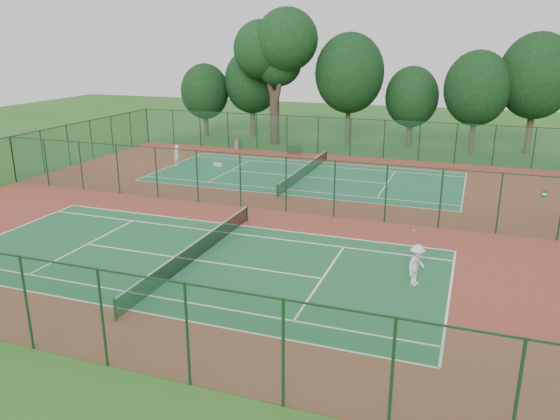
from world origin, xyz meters
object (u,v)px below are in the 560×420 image
object	(u,v)px
trash_bin	(237,145)
big_tree	(276,48)
player_near	(417,265)
bench	(294,150)
player_far	(177,155)
kit_bag	(218,164)

from	to	relation	value
trash_bin	big_tree	xyz separation A→B (m)	(2.48, 4.40, 8.98)
player_near	bench	size ratio (longest dim) A/B	1.36
player_near	trash_bin	xyz separation A→B (m)	(-20.02, 25.75, -0.47)
player_far	big_tree	xyz separation A→B (m)	(4.24, 12.92, 8.53)
trash_bin	big_tree	distance (m)	10.30
bench	trash_bin	bearing A→B (deg)	160.02
player_near	player_far	world-z (taller)	player_near
player_far	bench	xyz separation A→B (m)	(7.77, 8.07, -0.49)
kit_bag	trash_bin	bearing A→B (deg)	109.63
player_far	kit_bag	xyz separation A→B (m)	(3.32, 1.13, -0.77)
trash_bin	big_tree	bearing A→B (deg)	60.57
player_near	kit_bag	size ratio (longest dim) A/B	2.48
trash_bin	kit_bag	bearing A→B (deg)	-78.05
bench	big_tree	bearing A→B (deg)	110.32
trash_bin	kit_bag	distance (m)	7.56
player_near	trash_bin	world-z (taller)	player_near
player_far	bench	world-z (taller)	player_far
player_near	trash_bin	distance (m)	32.62
player_far	bench	size ratio (longest dim) A/B	1.32
player_far	big_tree	world-z (taller)	big_tree
player_near	big_tree	size ratio (longest dim) A/B	0.14
player_near	big_tree	xyz separation A→B (m)	(-17.54, 30.15, 8.50)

